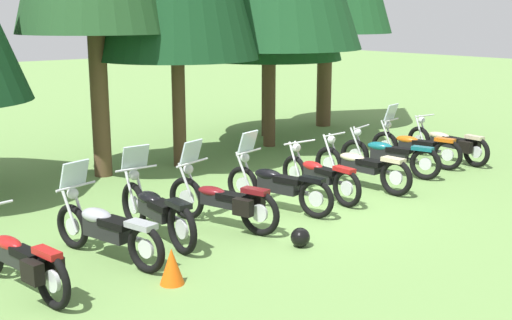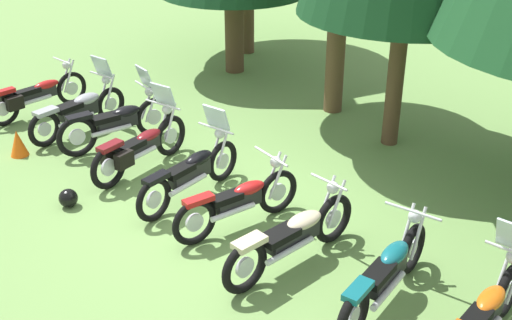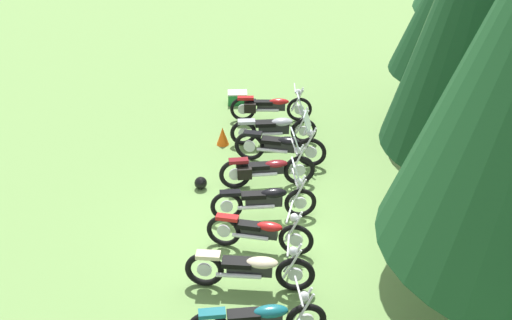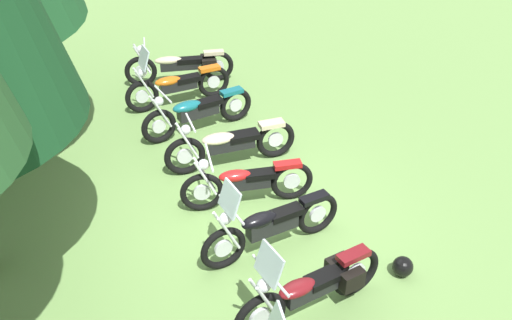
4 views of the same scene
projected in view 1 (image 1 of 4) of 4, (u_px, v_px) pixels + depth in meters
ground_plane at (296, 203)px, 11.93m from camera, size 80.00×80.00×0.00m
motorcycle_0 at (21, 259)px, 8.01m from camera, size 0.75×2.23×1.00m
motorcycle_1 at (106, 228)px, 9.08m from camera, size 0.83×2.18×1.35m
motorcycle_2 at (156, 209)px, 9.90m from camera, size 0.71×2.26×1.39m
motorcycle_3 at (223, 200)px, 10.46m from camera, size 0.99×2.14×1.38m
motorcycle_4 at (276, 184)px, 11.41m from camera, size 0.86×2.20×1.35m
motorcycle_5 at (319, 175)px, 12.16m from camera, size 0.77×2.15×1.00m
motorcycle_6 at (361, 166)px, 12.88m from camera, size 0.63×2.37×1.01m
motorcycle_7 at (388, 155)px, 13.95m from camera, size 0.95×2.24×1.00m
motorcycle_8 at (414, 146)px, 14.85m from camera, size 0.73×2.22×1.36m
motorcycle_9 at (448, 143)px, 15.27m from camera, size 0.66×2.39×1.00m
traffic_cone at (172, 266)px, 8.30m from camera, size 0.32×0.32×0.48m
dropped_helmet at (300, 237)px, 9.65m from camera, size 0.29×0.29×0.29m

